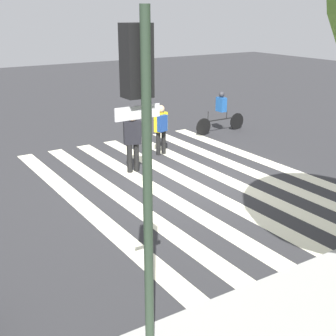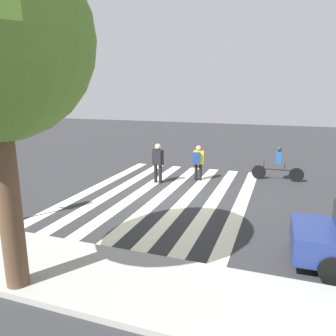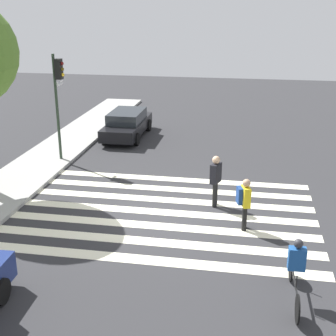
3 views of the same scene
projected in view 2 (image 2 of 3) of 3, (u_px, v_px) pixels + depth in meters
The scene contains 6 objects.
ground_plane at pixel (164, 195), 13.35m from camera, with size 60.00×60.00×0.00m, color #2D2D30.
sidewalk_curb at pixel (70, 271), 7.61m from camera, with size 36.00×2.50×0.14m.
crosswalk_stripes at pixel (164, 195), 13.35m from camera, with size 6.75×10.00×0.01m.
pedestrian_adult_tall_backpack at pixel (158, 161), 14.85m from camera, with size 0.55×0.38×1.82m.
pedestrian_child_with_backpack at pixel (198, 160), 15.26m from camera, with size 0.50×0.47×1.67m.
cyclist_far_lane at pixel (278, 162), 15.30m from camera, with size 2.36×0.40×1.61m.
Camera 2 is at (-4.43, 11.94, 4.16)m, focal length 35.00 mm.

